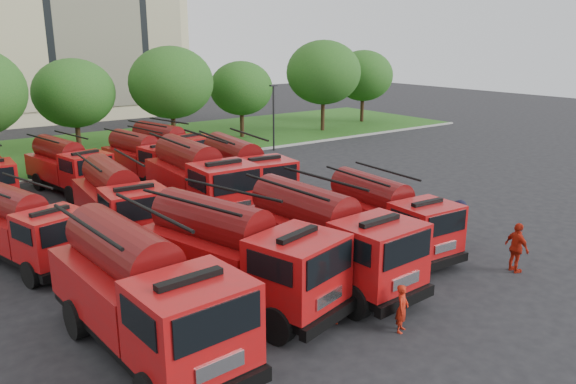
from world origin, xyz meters
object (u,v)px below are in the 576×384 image
fire_truck_2 (325,237)px  firefighter_0 (401,331)px  fire_truck_0 (143,292)px  firefighter_3 (457,243)px  fire_truck_5 (119,202)px  fire_truck_1 (237,254)px  fire_truck_6 (199,179)px  firefighter_4 (64,263)px  fire_truck_3 (386,215)px  fire_truck_10 (143,158)px  fire_truck_4 (24,227)px  fire_truck_11 (169,149)px  firefighter_5 (274,219)px  fire_truck_7 (243,173)px  firefighter_1 (330,325)px  fire_truck_9 (68,166)px  firefighter_2 (514,272)px

fire_truck_2 → firefighter_0: fire_truck_2 is taller
fire_truck_0 → firefighter_3: bearing=-3.0°
firefighter_0 → fire_truck_5: bearing=77.9°
fire_truck_1 → fire_truck_6: fire_truck_6 is taller
firefighter_4 → fire_truck_3: bearing=-177.3°
fire_truck_5 → firefighter_3: fire_truck_5 is taller
fire_truck_10 → fire_truck_4: bearing=-141.5°
fire_truck_3 → fire_truck_6: fire_truck_6 is taller
fire_truck_1 → fire_truck_10: fire_truck_1 is taller
fire_truck_11 → firefighter_0: size_ratio=4.75×
fire_truck_3 → firefighter_5: fire_truck_3 is taller
fire_truck_4 → fire_truck_7: size_ratio=0.88×
fire_truck_10 → fire_truck_11: 2.85m
fire_truck_3 → fire_truck_0: bearing=-168.4°
fire_truck_2 → fire_truck_10: fire_truck_2 is taller
fire_truck_7 → firefighter_1: 13.71m
fire_truck_6 → firefighter_5: (2.52, -2.88, -1.82)m
fire_truck_0 → fire_truck_7: fire_truck_0 is taller
fire_truck_4 → firefighter_0: fire_truck_4 is taller
fire_truck_0 → firefighter_0: 7.75m
fire_truck_0 → firefighter_1: (5.13, -2.02, -1.80)m
fire_truck_10 → fire_truck_6: bearing=-100.8°
fire_truck_2 → firefighter_5: (2.70, 7.10, -1.72)m
fire_truck_11 → firefighter_4: bearing=-142.3°
fire_truck_9 → firefighter_5: fire_truck_9 is taller
fire_truck_9 → firefighter_3: fire_truck_9 is taller
fire_truck_1 → fire_truck_11: fire_truck_1 is taller
fire_truck_3 → fire_truck_6: 9.86m
fire_truck_2 → firefighter_5: bearing=66.1°
fire_truck_0 → fire_truck_9: bearing=76.7°
fire_truck_7 → firefighter_4: fire_truck_7 is taller
firefighter_2 → firefighter_4: size_ratio=0.98×
fire_truck_0 → fire_truck_5: 10.03m
fire_truck_4 → firefighter_4: 2.10m
fire_truck_0 → firefighter_2: 13.94m
fire_truck_0 → fire_truck_11: bearing=59.8°
fire_truck_0 → fire_truck_6: bearing=51.8°
fire_truck_0 → fire_truck_7: 14.60m
fire_truck_9 → fire_truck_11: size_ratio=0.97×
fire_truck_6 → fire_truck_10: fire_truck_6 is taller
firefighter_5 → firefighter_3: bearing=131.6°
fire_truck_1 → firefighter_5: 9.23m
fire_truck_6 → fire_truck_10: size_ratio=1.18×
firefighter_1 → fire_truck_2: bearing=68.9°
firefighter_1 → fire_truck_1: bearing=131.5°
fire_truck_2 → fire_truck_6: size_ratio=0.95×
fire_truck_3 → fire_truck_10: bearing=105.9°
fire_truck_5 → firefighter_5: bearing=-11.4°
fire_truck_3 → firefighter_2: 5.34m
fire_truck_0 → firefighter_5: (9.82, 7.70, -1.80)m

